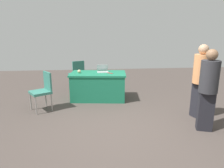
% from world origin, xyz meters
% --- Properties ---
extents(ground_plane, '(14.40, 14.40, 0.00)m').
position_xyz_m(ground_plane, '(0.00, 0.00, 0.00)').
color(ground_plane, '#4C423D').
extents(table_foreground, '(1.65, 1.07, 0.77)m').
position_xyz_m(table_foreground, '(0.33, -2.15, 0.39)').
color(table_foreground, '#1E7A56').
rests_on(table_foreground, ground).
extents(chair_tucked_left, '(0.61, 0.61, 0.94)m').
position_xyz_m(chair_tucked_left, '(1.71, -1.40, 0.54)').
color(chair_tucked_left, '#9E9993').
rests_on(chair_tucked_left, ground).
extents(chair_tucked_right, '(0.59, 0.59, 0.96)m').
position_xyz_m(chair_tucked_right, '(1.00, -3.41, 0.55)').
color(chair_tucked_right, '#9E9993').
rests_on(chair_tucked_right, ground).
extents(person_presenter, '(0.43, 0.43, 1.58)m').
position_xyz_m(person_presenter, '(-1.66, 0.05, 0.87)').
color(person_presenter, '#26262D').
rests_on(person_presenter, ground).
extents(person_attendee_browsing, '(0.42, 0.42, 1.63)m').
position_xyz_m(person_attendee_browsing, '(-1.85, -0.58, 0.91)').
color(person_attendee_browsing, '#26262D').
rests_on(person_attendee_browsing, ground).
extents(laptop_silver, '(0.32, 0.30, 0.21)m').
position_xyz_m(laptop_silver, '(0.19, -2.27, 0.81)').
color(laptop_silver, silver).
rests_on(laptop_silver, table_foreground).
extents(yarn_ball, '(0.10, 0.10, 0.10)m').
position_xyz_m(yarn_ball, '(0.86, -2.18, 0.81)').
color(yarn_ball, beige).
rests_on(yarn_ball, table_foreground).
extents(scissors_red, '(0.16, 0.15, 0.01)m').
position_xyz_m(scissors_red, '(-0.01, -2.06, 0.77)').
color(scissors_red, red).
rests_on(scissors_red, table_foreground).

